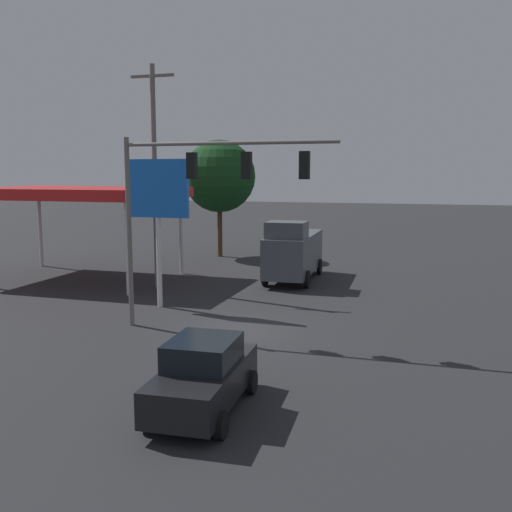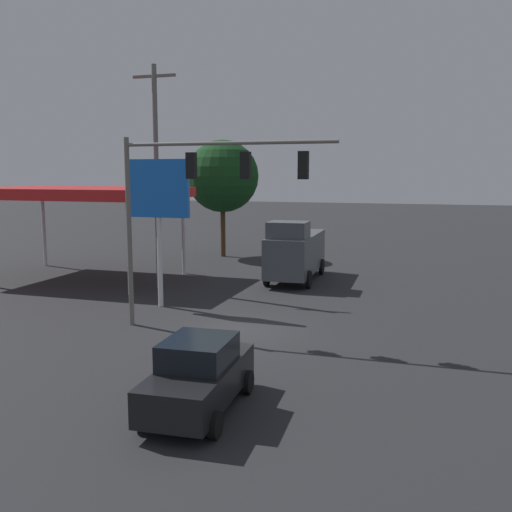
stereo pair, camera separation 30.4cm
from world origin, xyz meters
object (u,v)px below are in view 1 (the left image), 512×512
utility_pole (155,174)px  street_tree (219,176)px  price_sign (158,196)px  delivery_truck (293,251)px  sedan_far (203,375)px  traffic_signal_assembly (200,186)px

utility_pole → street_tree: utility_pole is taller
price_sign → delivery_truck: 9.95m
utility_pole → sedan_far: (-8.48, 14.17, -5.20)m
traffic_signal_assembly → utility_pole: 9.01m
street_tree → traffic_signal_assembly: bearing=108.6°
price_sign → sedan_far: price_sign is taller
traffic_signal_assembly → utility_pole: (5.51, -7.11, 0.48)m
utility_pole → price_sign: bearing=118.3°
utility_pole → street_tree: 12.35m
utility_pole → delivery_truck: (-6.47, -4.44, -4.46)m
delivery_truck → sedan_far: bearing=4.1°
utility_pole → price_sign: 4.41m
price_sign → street_tree: 16.39m
utility_pole → sedan_far: utility_pole is taller
sedan_far → street_tree: size_ratio=0.52×
price_sign → delivery_truck: size_ratio=0.99×
utility_pole → delivery_truck: bearing=-145.6°
traffic_signal_assembly → street_tree: 20.48m
traffic_signal_assembly → delivery_truck: 12.25m
sedan_far → delivery_truck: (2.01, -18.61, 0.74)m
sedan_far → street_tree: (9.50, -26.48, 5.00)m
utility_pole → delivery_truck: 9.03m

